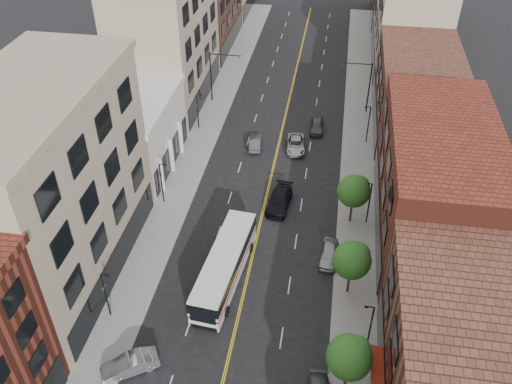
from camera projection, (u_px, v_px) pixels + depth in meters
The scene contains 27 objects.
sidewalk_left at pixel (197, 149), 68.18m from camera, with size 4.00×110.00×0.15m, color gray.
sidewalk_right at pixel (357, 163), 65.67m from camera, with size 4.00×110.00×0.15m, color gray.
bldg_l_tanoffice at pixel (49, 193), 46.40m from camera, with size 10.00×22.00×18.00m, color gray.
bldg_l_white at pixel (129, 134), 63.53m from camera, with size 10.00×14.00×8.00m, color silver.
bldg_l_far_a at pixel (166, 38), 73.80m from camera, with size 10.00×20.00×18.00m, color gray.
bldg_l_far_b at pixel (202, 2), 90.37m from camera, with size 10.00×20.00×15.00m, color brown.
bldg_r_mid at pixel (436, 183), 52.57m from camera, with size 10.00×22.00×12.00m, color #5D2518.
bldg_r_far_a at pixel (418, 93), 69.62m from camera, with size 10.00×20.00×10.00m, color brown.
bldg_r_far_b at pixel (410, 20), 84.84m from camera, with size 10.00×22.00×14.00m, color gray.
tree_r_1 at pixel (351, 356), 39.06m from camera, with size 3.40×3.40×5.59m.
tree_r_2 at pixel (353, 259), 46.89m from camera, with size 3.40×3.40×5.59m.
tree_r_3 at pixel (355, 190), 54.72m from camera, with size 3.40×3.40×5.59m.
lamp_l_1 at pixel (106, 292), 45.40m from camera, with size 0.81×0.55×5.05m.
lamp_l_2 at pixel (162, 181), 57.92m from camera, with size 0.81×0.55×5.05m.
lamp_l_3 at pixel (198, 109), 70.45m from camera, with size 0.81×0.55×5.05m.
lamp_r_1 at pixel (370, 326), 42.65m from camera, with size 0.81×0.55×5.05m.
lamp_r_2 at pixel (369, 201), 55.18m from camera, with size 0.81×0.55×5.05m.
lamp_r_3 at pixel (368, 123), 67.70m from camera, with size 0.81×0.55×5.05m.
signal_mast_left at pixel (216, 71), 75.61m from camera, with size 4.49×0.18×7.20m.
signal_mast_right at pixel (364, 82), 73.03m from camera, with size 4.49×0.18×7.20m.
city_bus at pixel (225, 265), 49.52m from camera, with size 3.89×12.64×3.20m.
car_angle_b at pixel (130, 365), 42.41m from camera, with size 1.57×4.50×1.48m, color #ADB1B5.
car_parked_far at pixel (329, 254), 52.27m from camera, with size 1.72×4.27×1.45m, color #999DA0.
car_lane_behind at pixel (255, 142), 68.31m from camera, with size 1.44×4.12×1.36m, color #444549.
car_lane_a at pixel (279, 201), 58.75m from camera, with size 2.21×5.43×1.58m, color black.
car_lane_b at pixel (296, 144), 67.90m from camera, with size 2.29×4.97×1.38m, color #AAACB2.
car_lane_c at pixel (317, 126), 71.44m from camera, with size 1.72×4.26×1.45m, color #414246.
Camera 1 is at (6.40, -20.47, 37.33)m, focal length 38.00 mm.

